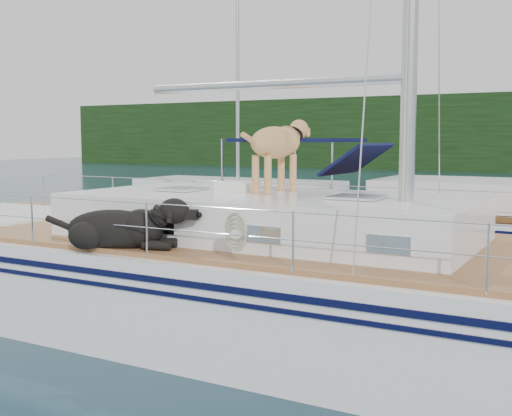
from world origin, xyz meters
The scene contains 4 objects.
ground centered at (0.00, 0.00, 0.00)m, with size 120.00×120.00×0.00m, color black.
main_sailboat centered at (0.09, -0.01, 0.68)m, with size 12.00×3.96×14.01m.
neighbor_sailboat centered at (1.79, 5.78, 0.63)m, with size 11.00×3.50×13.30m.
bg_boat_west centered at (-8.00, 14.00, 0.45)m, with size 8.00×3.00×11.65m.
Camera 1 is at (4.68, -7.29, 2.52)m, focal length 45.00 mm.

